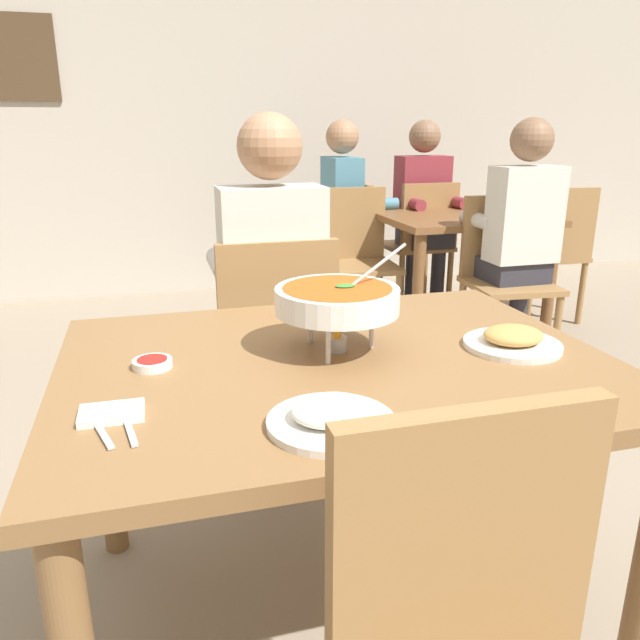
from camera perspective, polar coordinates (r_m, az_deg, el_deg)
name	(u,v)px	position (r m, az deg, el deg)	size (l,w,h in m)	color
ground_plane	(335,608)	(1.85, 1.38, -25.28)	(16.00, 16.00, 0.00)	gray
cafe_rear_partition	(194,94)	(4.96, -11.67, 20.01)	(10.00, 0.10, 3.00)	#BCB2A3
picture_frame_hung	(22,57)	(4.95, -26.04, 21.18)	(0.44, 0.03, 0.56)	#4C3823
dining_table_main	(337,396)	(1.50, 1.56, -7.10)	(1.29, 0.98, 0.73)	brown
chair_diner_main	(274,342)	(2.24, -4.32, -2.05)	(0.44, 0.44, 0.90)	olive
diner_main	(271,277)	(2.20, -4.63, 4.02)	(0.40, 0.45, 1.31)	#2D2D38
curry_bowl	(337,300)	(1.47, 1.62, 1.85)	(0.33, 0.30, 0.26)	silver
rice_plate	(331,416)	(1.13, 1.06, -9.00)	(0.24, 0.24, 0.06)	white
appetizer_plate	(513,340)	(1.59, 17.56, -1.80)	(0.24, 0.24, 0.06)	white
sauce_dish	(152,363)	(1.45, -15.39, -3.91)	(0.09, 0.09, 0.02)	white
napkin_folded	(112,413)	(1.24, -18.87, -8.24)	(0.12, 0.08, 0.02)	white
fork_utensil	(99,428)	(1.19, -19.92, -9.50)	(0.01, 0.17, 0.01)	silver
spoon_utensil	(128,425)	(1.19, -17.50, -9.34)	(0.01, 0.17, 0.01)	silver
dining_table_far	(461,236)	(4.00, 13.08, 7.68)	(1.00, 0.80, 0.73)	brown
chair_bg_left	(504,268)	(3.56, 16.79, 4.64)	(0.48, 0.48, 0.90)	olive
chair_bg_middle	(346,241)	(4.26, 2.44, 7.41)	(0.46, 0.46, 0.90)	olive
chair_bg_right	(422,238)	(4.42, 9.48, 7.56)	(0.46, 0.46, 0.90)	olive
chair_bg_corner	(553,247)	(4.30, 20.90, 6.38)	(0.46, 0.46, 0.90)	olive
chair_bg_window	(357,252)	(3.87, 3.43, 6.38)	(0.47, 0.47, 0.90)	olive
patron_bg_left	(519,227)	(3.48, 18.09, 8.22)	(0.40, 0.45, 1.31)	#2D2D38
patron_bg_middle	(347,206)	(4.25, 2.53, 10.60)	(0.45, 0.40, 1.31)	#2D2D38
patron_bg_right	(424,204)	(4.44, 9.67, 10.68)	(0.40, 0.45, 1.31)	#2D2D38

